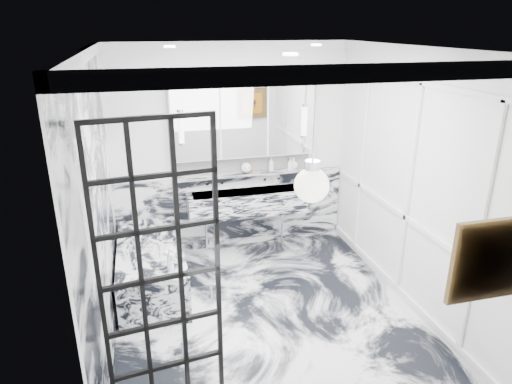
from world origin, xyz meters
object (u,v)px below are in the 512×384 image
object	(u,v)px
crittall_door	(161,278)
mirror_cabinet	(243,120)
trough_sink	(247,202)
bathtub	(152,267)

from	to	relation	value
crittall_door	mirror_cabinet	bearing A→B (deg)	57.84
crittall_door	trough_sink	xyz separation A→B (m)	(1.25, 2.55, -0.48)
bathtub	crittall_door	bearing A→B (deg)	-87.84
crittall_door	mirror_cabinet	size ratio (longest dim) A/B	1.27
bathtub	trough_sink	bearing A→B (deg)	26.48
trough_sink	bathtub	bearing A→B (deg)	-153.52
crittall_door	bathtub	bearing A→B (deg)	84.76
trough_sink	mirror_cabinet	distance (m)	1.10
mirror_cabinet	bathtub	xyz separation A→B (m)	(-1.32, -0.83, -1.54)
crittall_door	bathtub	distance (m)	2.11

